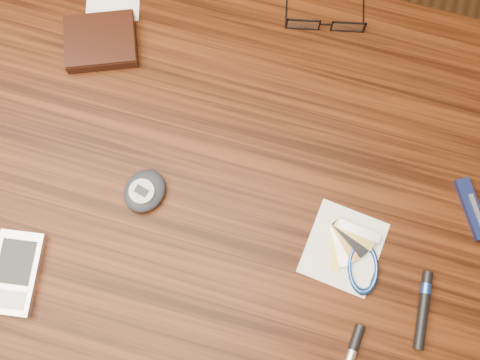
{
  "coord_description": "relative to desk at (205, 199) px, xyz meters",
  "views": [
    {
      "loc": [
        0.11,
        -0.18,
        1.55
      ],
      "look_at": [
        0.05,
        0.02,
        0.76
      ],
      "focal_mm": 45.0,
      "sensor_mm": 36.0,
      "label": 1
    }
  ],
  "objects": [
    {
      "name": "black_blue_pen",
      "position": [
        0.32,
        -0.08,
        0.11
      ],
      "size": [
        0.02,
        0.1,
        0.01
      ],
      "color": "black",
      "rests_on": "desk"
    },
    {
      "name": "pedometer",
      "position": [
        -0.07,
        -0.04,
        0.11
      ],
      "size": [
        0.07,
        0.07,
        0.03
      ],
      "color": "black",
      "rests_on": "desk"
    },
    {
      "name": "pda_phone",
      "position": [
        -0.2,
        -0.19,
        0.11
      ],
      "size": [
        0.07,
        0.12,
        0.02
      ],
      "color": "#ACACB1",
      "rests_on": "desk"
    },
    {
      "name": "eyeglasses",
      "position": [
        0.1,
        0.28,
        0.11
      ],
      "size": [
        0.14,
        0.14,
        0.03
      ],
      "color": "black",
      "rests_on": "desk"
    },
    {
      "name": "pocket_knife",
      "position": [
        0.36,
        0.06,
        0.11
      ],
      "size": [
        0.06,
        0.08,
        0.01
      ],
      "color": "#0E1839",
      "rests_on": "desk"
    },
    {
      "name": "notepad_keys",
      "position": [
        0.22,
        -0.04,
        0.11
      ],
      "size": [
        0.12,
        0.12,
        0.01
      ],
      "color": "silver",
      "rests_on": "desk"
    },
    {
      "name": "wallet_and_card",
      "position": [
        -0.2,
        0.16,
        0.11
      ],
      "size": [
        0.13,
        0.15,
        0.02
      ],
      "color": "black",
      "rests_on": "desk"
    },
    {
      "name": "ground",
      "position": [
        0.0,
        0.0,
        -0.65
      ],
      "size": [
        3.8,
        3.8,
        0.0
      ],
      "primitive_type": "plane",
      "color": "#472814",
      "rests_on": "ground"
    },
    {
      "name": "desk",
      "position": [
        0.0,
        0.0,
        0.0
      ],
      "size": [
        1.0,
        0.7,
        0.75
      ],
      "color": "#391809",
      "rests_on": "ground"
    }
  ]
}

